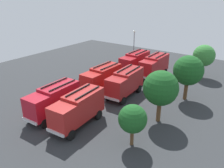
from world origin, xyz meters
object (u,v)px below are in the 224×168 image
at_px(tree_1, 188,71).
at_px(tree_3, 133,119).
at_px(firefighter_0, 123,74).
at_px(fire_truck_5, 78,108).
at_px(fire_truck_2, 53,99).
at_px(firefighter_1, 80,81).
at_px(fire_truck_4, 125,82).
at_px(tree_2, 161,88).
at_px(traffic_cone_1, 30,112).
at_px(fire_truck_3, 154,65).
at_px(tree_0, 204,56).
at_px(fire_truck_0, 135,62).
at_px(fire_truck_1, 102,78).
at_px(traffic_cone_0, 164,81).
at_px(lamppost, 134,44).

bearing_deg(tree_1, tree_3, -3.07).
bearing_deg(firefighter_0, fire_truck_5, -0.29).
xyz_separation_m(fire_truck_2, firefighter_1, (-8.43, -3.66, -1.22)).
distance_m(fire_truck_4, fire_truck_5, 9.68).
relative_size(tree_2, traffic_cone_1, 10.55).
bearing_deg(tree_2, fire_truck_3, -151.56).
xyz_separation_m(tree_0, tree_1, (10.50, 0.80, 0.39)).
xyz_separation_m(fire_truck_0, fire_truck_5, (19.20, 3.97, 0.00)).
height_order(fire_truck_3, tree_1, tree_1).
bearing_deg(fire_truck_1, tree_3, 51.29).
height_order(fire_truck_4, traffic_cone_0, fire_truck_4).
relative_size(fire_truck_2, tree_0, 1.26).
bearing_deg(tree_1, fire_truck_2, -39.62).
relative_size(fire_truck_5, tree_3, 1.68).
distance_m(firefighter_0, lamppost, 11.15).
distance_m(fire_truck_2, tree_2, 12.80).
bearing_deg(fire_truck_4, fire_truck_5, -3.54).
bearing_deg(fire_truck_0, firefighter_1, -17.68).
height_order(fire_truck_1, fire_truck_2, same).
bearing_deg(firefighter_0, lamppost, -173.48).
relative_size(traffic_cone_0, lamppost, 0.11).
bearing_deg(lamppost, fire_truck_2, 8.43).
xyz_separation_m(fire_truck_3, fire_truck_5, (19.34, 0.11, 0.00)).
distance_m(fire_truck_5, tree_2, 9.57).
bearing_deg(fire_truck_3, tree_2, 28.53).
relative_size(fire_truck_0, fire_truck_1, 1.00).
distance_m(tree_1, traffic_cone_0, 7.55).
xyz_separation_m(fire_truck_1, tree_0, (-15.08, 10.57, 1.73)).
bearing_deg(fire_truck_4, fire_truck_2, -25.14).
relative_size(fire_truck_0, fire_truck_4, 0.99).
distance_m(fire_truck_3, fire_truck_4, 9.66).
bearing_deg(tree_3, tree_0, -179.79).
height_order(firefighter_0, lamppost, lamppost).
bearing_deg(tree_1, fire_truck_1, -68.04).
xyz_separation_m(fire_truck_1, traffic_cone_0, (-8.63, 6.34, -1.79)).
bearing_deg(firefighter_1, lamppost, 20.44).
xyz_separation_m(firefighter_0, lamppost, (-10.05, -3.86, 2.92)).
relative_size(fire_truck_1, lamppost, 1.08).
distance_m(fire_truck_1, fire_truck_4, 3.88).
bearing_deg(traffic_cone_0, fire_truck_2, -19.82).
bearing_deg(tree_2, lamppost, -141.91).
relative_size(fire_truck_3, firefighter_0, 4.13).
xyz_separation_m(fire_truck_5, traffic_cone_0, (-17.76, 2.56, -1.79)).
distance_m(tree_1, tree_3, 13.37).
bearing_deg(fire_truck_1, traffic_cone_0, 144.21).
distance_m(fire_truck_0, fire_truck_1, 10.07).
bearing_deg(fire_truck_4, traffic_cone_1, -33.65).
bearing_deg(fire_truck_2, traffic_cone_1, -61.68).
relative_size(fire_truck_4, fire_truck_5, 1.00).
bearing_deg(fire_truck_2, fire_truck_4, 155.80).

